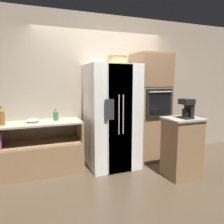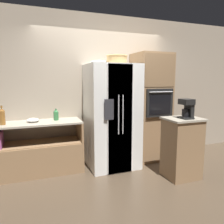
{
  "view_description": "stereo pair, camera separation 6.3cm",
  "coord_description": "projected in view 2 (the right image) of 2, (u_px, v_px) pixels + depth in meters",
  "views": [
    {
      "loc": [
        -1.35,
        -3.6,
        1.59
      ],
      "look_at": [
        0.03,
        -0.05,
        1.02
      ],
      "focal_mm": 35.0,
      "sensor_mm": 36.0,
      "label": 1
    },
    {
      "loc": [
        -1.29,
        -3.63,
        1.59
      ],
      "look_at": [
        0.03,
        -0.05,
        1.02
      ],
      "focal_mm": 35.0,
      "sensor_mm": 36.0,
      "label": 2
    }
  ],
  "objects": [
    {
      "name": "coffee_maker",
      "position": [
        187.0,
        108.0,
        3.39
      ],
      "size": [
        0.17,
        0.2,
        0.31
      ],
      "color": "black",
      "rests_on": "island_counter"
    },
    {
      "name": "counter_left",
      "position": [
        33.0,
        155.0,
        3.69
      ],
      "size": [
        1.59,
        0.56,
        0.89
      ],
      "color": "#93704C",
      "rests_on": "ground_plane"
    },
    {
      "name": "refrigerator",
      "position": [
        112.0,
        116.0,
        3.96
      ],
      "size": [
        0.88,
        0.84,
        1.86
      ],
      "color": "white",
      "rests_on": "ground_plane"
    },
    {
      "name": "bottle_short",
      "position": [
        2.0,
        116.0,
        3.41
      ],
      "size": [
        0.09,
        0.09,
        0.3
      ],
      "color": "brown",
      "rests_on": "counter_left"
    },
    {
      "name": "wicker_basket",
      "position": [
        117.0,
        59.0,
        3.76
      ],
      "size": [
        0.37,
        0.37,
        0.15
      ],
      "color": "tan",
      "rests_on": "refrigerator"
    },
    {
      "name": "wall_back",
      "position": [
        101.0,
        89.0,
        4.27
      ],
      "size": [
        12.0,
        0.06,
        2.8
      ],
      "color": "tan",
      "rests_on": "ground_plane"
    },
    {
      "name": "fruit_bowl",
      "position": [
        99.0,
        62.0,
        3.83
      ],
      "size": [
        0.29,
        0.29,
        0.07
      ],
      "color": "white",
      "rests_on": "refrigerator"
    },
    {
      "name": "wall_oven",
      "position": [
        151.0,
        107.0,
        4.32
      ],
      "size": [
        0.67,
        0.68,
        2.09
      ],
      "color": "#93704C",
      "rests_on": "ground_plane"
    },
    {
      "name": "island_counter",
      "position": [
        182.0,
        148.0,
        3.53
      ],
      "size": [
        0.57,
        0.48,
        0.99
      ],
      "color": "#93704C",
      "rests_on": "ground_plane"
    },
    {
      "name": "ground_plane",
      "position": [
        110.0,
        166.0,
        4.04
      ],
      "size": [
        20.0,
        20.0,
        0.0
      ],
      "primitive_type": "plane",
      "color": "#4C3D2D"
    },
    {
      "name": "mixing_bowl",
      "position": [
        33.0,
        120.0,
        3.64
      ],
      "size": [
        0.2,
        0.2,
        0.07
      ],
      "color": "white",
      "rests_on": "counter_left"
    },
    {
      "name": "bottle_tall",
      "position": [
        56.0,
        115.0,
        3.8
      ],
      "size": [
        0.09,
        0.09,
        0.2
      ],
      "color": "#33723F",
      "rests_on": "counter_left"
    }
  ]
}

